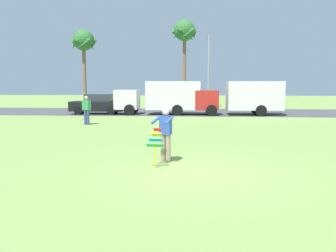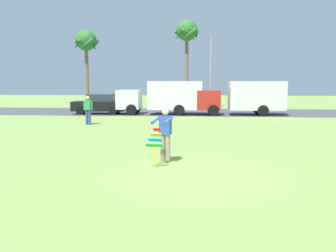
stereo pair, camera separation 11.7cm
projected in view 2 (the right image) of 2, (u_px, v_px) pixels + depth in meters
The scene contains 11 objects.
ground_plane at pixel (197, 174), 10.43m from camera, with size 120.00×120.00×0.00m, color olive.
road_strip at pixel (199, 112), 31.41m from camera, with size 120.00×8.00×0.01m, color #424247.
person_kite_flyer at pixel (165, 133), 11.87m from camera, with size 0.70×0.76×1.73m.
kite_held at pixel (155, 141), 11.19m from camera, with size 0.52×0.65×1.17m.
parked_car_black at pixel (100, 104), 29.61m from camera, with size 4.21×1.86×1.60m.
parked_truck_white_box at pixel (165, 97), 29.09m from camera, with size 6.72×2.16×2.62m.
parked_truck_red_cab at pixel (246, 97), 28.56m from camera, with size 6.75×2.24×2.62m.
palm_tree_left_near at pixel (86, 43), 37.19m from camera, with size 2.58×2.71×7.78m.
palm_tree_right_near at pixel (187, 34), 36.71m from camera, with size 2.58×2.71×8.70m.
streetlight_pole at pixel (211, 67), 35.66m from camera, with size 0.24×1.65×7.00m.
person_walker_far at pixel (88, 109), 22.25m from camera, with size 0.57×0.26×1.73m.
Camera 2 is at (0.06, -10.23, 2.59)m, focal length 39.47 mm.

